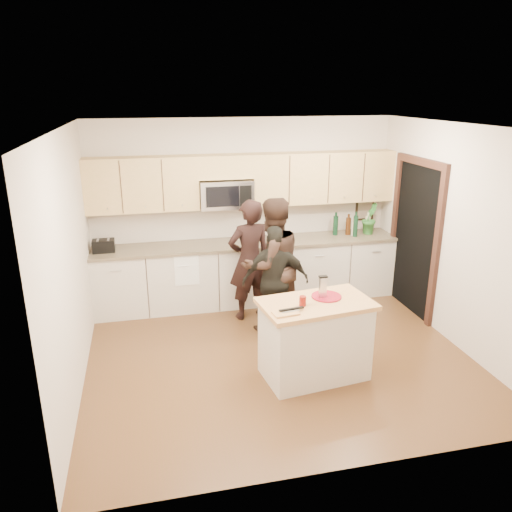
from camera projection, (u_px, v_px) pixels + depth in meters
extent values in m
plane|color=#51301B|center=(278.00, 354.00, 6.08)|extent=(4.50, 4.50, 0.00)
cube|color=beige|center=(244.00, 210.00, 7.50)|extent=(4.50, 0.02, 2.70)
cube|color=beige|center=(349.00, 326.00, 3.80)|extent=(4.50, 0.02, 2.70)
cube|color=beige|center=(71.00, 264.00, 5.18)|extent=(0.02, 4.00, 2.70)
cube|color=beige|center=(456.00, 237.00, 6.13)|extent=(0.02, 4.00, 2.70)
cube|color=white|center=(281.00, 126.00, 5.22)|extent=(4.50, 4.00, 0.02)
cube|color=beige|center=(249.00, 273.00, 7.50)|extent=(4.50, 0.62, 0.90)
cube|color=#7C6C52|center=(249.00, 243.00, 7.34)|extent=(4.50, 0.66, 0.04)
cube|color=tan|center=(142.00, 184.00, 6.89)|extent=(1.55, 0.33, 0.75)
cube|color=tan|center=(323.00, 177.00, 7.44)|extent=(2.17, 0.33, 0.75)
cube|color=tan|center=(225.00, 166.00, 7.07)|extent=(0.78, 0.33, 0.33)
cube|color=silver|center=(226.00, 194.00, 7.16)|extent=(0.76, 0.40, 0.40)
cube|color=black|center=(223.00, 197.00, 6.95)|extent=(0.47, 0.01, 0.29)
cube|color=black|center=(246.00, 196.00, 7.02)|extent=(0.17, 0.01, 0.29)
cube|color=black|center=(415.00, 240.00, 7.05)|extent=(0.02, 1.05, 2.10)
cube|color=black|center=(436.00, 252.00, 6.52)|extent=(0.06, 0.10, 2.10)
cube|color=black|center=(394.00, 229.00, 7.58)|extent=(0.06, 0.10, 2.10)
cube|color=black|center=(422.00, 162.00, 6.70)|extent=(0.06, 1.25, 0.10)
cube|color=black|center=(365.00, 208.00, 7.92)|extent=(0.30, 0.03, 0.38)
cube|color=tan|center=(365.00, 208.00, 7.91)|extent=(0.24, 0.00, 0.32)
cube|color=white|center=(187.00, 269.00, 6.93)|extent=(0.34, 0.01, 0.48)
cube|color=white|center=(184.00, 247.00, 7.13)|extent=(0.34, 0.60, 0.01)
cube|color=beige|center=(315.00, 341.00, 5.51)|extent=(1.18, 0.78, 0.85)
cube|color=tan|center=(316.00, 304.00, 5.37)|extent=(1.28, 0.85, 0.05)
cylinder|color=maroon|center=(326.00, 296.00, 5.48)|extent=(0.33, 0.33, 0.02)
cube|color=silver|center=(323.00, 287.00, 5.42)|extent=(0.07, 0.05, 0.22)
cube|color=black|center=(323.00, 277.00, 5.38)|extent=(0.09, 0.05, 0.02)
cylinder|color=maroon|center=(303.00, 301.00, 5.25)|extent=(0.07, 0.07, 0.10)
cube|color=tan|center=(286.00, 313.00, 5.06)|extent=(0.28, 0.19, 0.02)
cube|color=black|center=(291.00, 309.00, 5.11)|extent=(0.27, 0.07, 0.02)
cube|color=silver|center=(291.00, 311.00, 5.07)|extent=(0.20, 0.05, 0.01)
cube|color=black|center=(104.00, 246.00, 6.87)|extent=(0.30, 0.20, 0.17)
cube|color=silver|center=(98.00, 240.00, 6.82)|extent=(0.03, 0.14, 0.00)
cube|color=silver|center=(108.00, 239.00, 6.85)|extent=(0.03, 0.14, 0.00)
cylinder|color=black|center=(336.00, 224.00, 7.64)|extent=(0.08, 0.08, 0.36)
cylinder|color=#351A09|center=(348.00, 224.00, 7.66)|extent=(0.08, 0.08, 0.32)
cylinder|color=beige|center=(354.00, 226.00, 7.63)|extent=(0.07, 0.07, 0.28)
cylinder|color=beige|center=(368.00, 222.00, 7.81)|extent=(0.09, 0.09, 0.32)
cylinder|color=black|center=(356.00, 224.00, 7.55)|extent=(0.07, 0.07, 0.38)
imported|color=#347B31|center=(369.00, 218.00, 7.70)|extent=(0.34, 0.34, 0.48)
imported|color=black|center=(250.00, 260.00, 6.83)|extent=(0.68, 0.52, 1.70)
imported|color=black|center=(272.00, 265.00, 6.51)|extent=(1.03, 0.91, 1.78)
imported|color=black|center=(275.00, 281.00, 6.40)|extent=(0.90, 0.46, 1.47)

